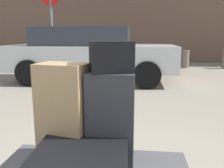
{
  "coord_description": "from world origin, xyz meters",
  "views": [
    {
      "loc": [
        0.29,
        -1.38,
        1.21
      ],
      "look_at": [
        0.0,
        1.2,
        0.69
      ],
      "focal_mm": 38.75,
      "sensor_mm": 36.0,
      "label": 1
    }
  ],
  "objects_px": {
    "suitcase_charcoal_front_right": "(111,117)",
    "parked_car": "(91,53)",
    "suitcase_tan_center": "(64,113)",
    "suitcase_black_rear_left": "(81,168)",
    "bollard_kerb_near": "(185,59)",
    "no_parking_sign": "(52,24)",
    "duffel_bag_black_topmost_pile": "(111,57)"
  },
  "relations": [
    {
      "from": "suitcase_black_rear_left",
      "to": "no_parking_sign",
      "type": "bearing_deg",
      "value": 108.5
    },
    {
      "from": "suitcase_tan_center",
      "to": "duffel_bag_black_topmost_pile",
      "type": "xyz_separation_m",
      "value": [
        0.33,
        0.03,
        0.39
      ]
    },
    {
      "from": "suitcase_charcoal_front_right",
      "to": "bollard_kerb_near",
      "type": "bearing_deg",
      "value": 75.64
    },
    {
      "from": "parked_car",
      "to": "bollard_kerb_near",
      "type": "height_order",
      "value": "parked_car"
    },
    {
      "from": "bollard_kerb_near",
      "to": "parked_car",
      "type": "bearing_deg",
      "value": -135.36
    },
    {
      "from": "suitcase_black_rear_left",
      "to": "duffel_bag_black_topmost_pile",
      "type": "relative_size",
      "value": 2.0
    },
    {
      "from": "bollard_kerb_near",
      "to": "no_parking_sign",
      "type": "bearing_deg",
      "value": -140.21
    },
    {
      "from": "suitcase_tan_center",
      "to": "suitcase_black_rear_left",
      "type": "distance_m",
      "value": 0.42
    },
    {
      "from": "duffel_bag_black_topmost_pile",
      "to": "parked_car",
      "type": "bearing_deg",
      "value": 86.51
    },
    {
      "from": "parked_car",
      "to": "bollard_kerb_near",
      "type": "xyz_separation_m",
      "value": [
        3.04,
        3.0,
        -0.43
      ]
    },
    {
      "from": "duffel_bag_black_topmost_pile",
      "to": "bollard_kerb_near",
      "type": "distance_m",
      "value": 8.07
    },
    {
      "from": "suitcase_charcoal_front_right",
      "to": "parked_car",
      "type": "xyz_separation_m",
      "value": [
        -1.1,
        4.8,
        0.1
      ]
    },
    {
      "from": "suitcase_black_rear_left",
      "to": "bollard_kerb_near",
      "type": "height_order",
      "value": "bollard_kerb_near"
    },
    {
      "from": "suitcase_black_rear_left",
      "to": "bollard_kerb_near",
      "type": "relative_size",
      "value": 0.83
    },
    {
      "from": "parked_car",
      "to": "no_parking_sign",
      "type": "relative_size",
      "value": 1.78
    },
    {
      "from": "suitcase_tan_center",
      "to": "bollard_kerb_near",
      "type": "xyz_separation_m",
      "value": [
        2.26,
        7.83,
        -0.35
      ]
    },
    {
      "from": "suitcase_tan_center",
      "to": "duffel_bag_black_topmost_pile",
      "type": "relative_size",
      "value": 2.52
    },
    {
      "from": "parked_car",
      "to": "suitcase_tan_center",
      "type": "bearing_deg",
      "value": -80.87
    },
    {
      "from": "suitcase_tan_center",
      "to": "suitcase_charcoal_front_right",
      "type": "bearing_deg",
      "value": 17.0
    },
    {
      "from": "suitcase_tan_center",
      "to": "parked_car",
      "type": "distance_m",
      "value": 4.89
    },
    {
      "from": "suitcase_charcoal_front_right",
      "to": "suitcase_black_rear_left",
      "type": "distance_m",
      "value": 0.41
    },
    {
      "from": "duffel_bag_black_topmost_pile",
      "to": "parked_car",
      "type": "xyz_separation_m",
      "value": [
        -1.1,
        4.8,
        -0.31
      ]
    },
    {
      "from": "suitcase_charcoal_front_right",
      "to": "suitcase_tan_center",
      "type": "distance_m",
      "value": 0.33
    },
    {
      "from": "suitcase_charcoal_front_right",
      "to": "suitcase_tan_center",
      "type": "bearing_deg",
      "value": -175.19
    },
    {
      "from": "suitcase_tan_center",
      "to": "bollard_kerb_near",
      "type": "height_order",
      "value": "suitcase_tan_center"
    },
    {
      "from": "suitcase_tan_center",
      "to": "parked_car",
      "type": "relative_size",
      "value": 0.16
    },
    {
      "from": "suitcase_charcoal_front_right",
      "to": "no_parking_sign",
      "type": "relative_size",
      "value": 0.26
    },
    {
      "from": "bollard_kerb_near",
      "to": "suitcase_tan_center",
      "type": "bearing_deg",
      "value": -106.13
    },
    {
      "from": "no_parking_sign",
      "to": "parked_car",
      "type": "bearing_deg",
      "value": 18.23
    },
    {
      "from": "no_parking_sign",
      "to": "suitcase_black_rear_left",
      "type": "bearing_deg",
      "value": -68.5
    },
    {
      "from": "suitcase_tan_center",
      "to": "parked_car",
      "type": "xyz_separation_m",
      "value": [
        -0.78,
        4.83,
        0.08
      ]
    },
    {
      "from": "bollard_kerb_near",
      "to": "duffel_bag_black_topmost_pile",
      "type": "bearing_deg",
      "value": -103.95
    }
  ]
}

